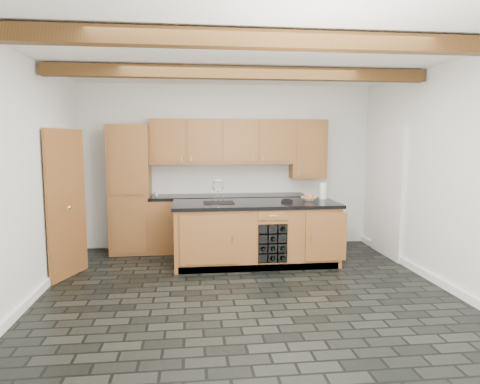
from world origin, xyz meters
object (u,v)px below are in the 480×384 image
object	(u,v)px
fruit_bowl	(309,199)
paper_towel	(323,191)
kitchen_scale	(287,200)
island	(256,233)

from	to	relation	value
fruit_bowl	paper_towel	bearing A→B (deg)	31.07
kitchen_scale	fruit_bowl	distance (m)	0.38
kitchen_scale	island	bearing A→B (deg)	-179.29
fruit_bowl	paper_towel	size ratio (longest dim) A/B	0.88
fruit_bowl	paper_towel	distance (m)	0.34
island	paper_towel	distance (m)	1.29
kitchen_scale	paper_towel	size ratio (longest dim) A/B	0.64
fruit_bowl	paper_towel	world-z (taller)	paper_towel
island	kitchen_scale	size ratio (longest dim) A/B	15.41
fruit_bowl	paper_towel	xyz separation A→B (m)	(0.28, 0.17, 0.10)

